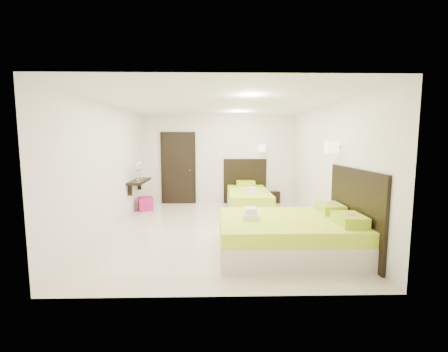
{
  "coord_description": "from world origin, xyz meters",
  "views": [
    {
      "loc": [
        -0.04,
        -6.14,
        1.85
      ],
      "look_at": [
        0.1,
        0.3,
        1.1
      ],
      "focal_mm": 24.0,
      "sensor_mm": 36.0,
      "label": 1
    }
  ],
  "objects_px": {
    "bed_double": "(293,233)",
    "bed_single": "(248,198)",
    "ottoman": "(146,204)",
    "nightstand": "(271,197)"
  },
  "relations": [
    {
      "from": "bed_double",
      "to": "bed_single",
      "type": "bearing_deg",
      "value": 97.77
    },
    {
      "from": "bed_double",
      "to": "ottoman",
      "type": "xyz_separation_m",
      "value": [
        -3.18,
        3.14,
        -0.15
      ]
    },
    {
      "from": "bed_single",
      "to": "ottoman",
      "type": "distance_m",
      "value": 2.76
    },
    {
      "from": "nightstand",
      "to": "ottoman",
      "type": "height_order",
      "value": "ottoman"
    },
    {
      "from": "bed_single",
      "to": "nightstand",
      "type": "height_order",
      "value": "bed_single"
    },
    {
      "from": "bed_single",
      "to": "nightstand",
      "type": "xyz_separation_m",
      "value": [
        0.8,
        0.95,
        -0.14
      ]
    },
    {
      "from": "ottoman",
      "to": "bed_single",
      "type": "bearing_deg",
      "value": -0.44
    },
    {
      "from": "bed_double",
      "to": "ottoman",
      "type": "bearing_deg",
      "value": 135.42
    },
    {
      "from": "bed_double",
      "to": "nightstand",
      "type": "relative_size",
      "value": 5.65
    },
    {
      "from": "bed_single",
      "to": "nightstand",
      "type": "distance_m",
      "value": 1.25
    }
  ]
}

